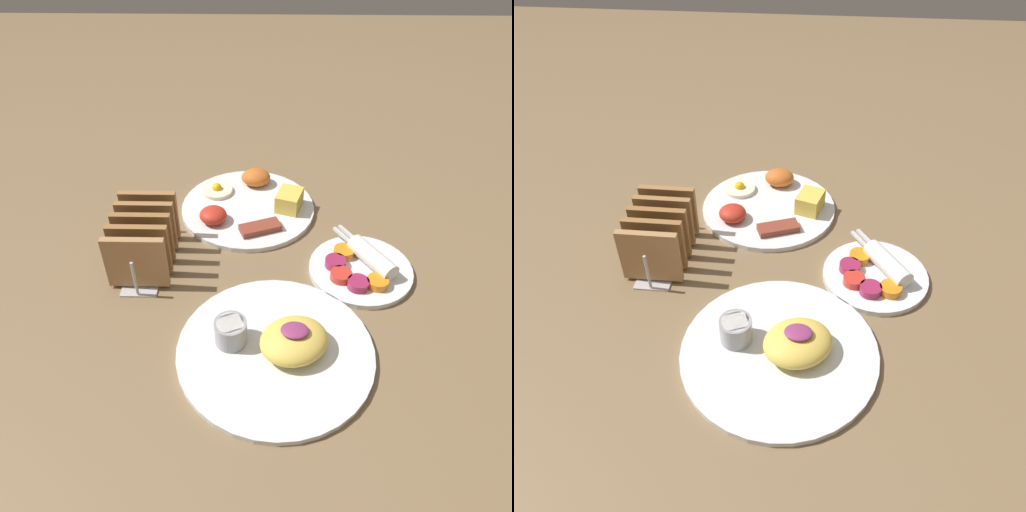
% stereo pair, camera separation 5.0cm
% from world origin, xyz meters
% --- Properties ---
extents(ground_plane, '(3.00, 3.00, 0.00)m').
position_xyz_m(ground_plane, '(0.00, 0.00, 0.00)').
color(ground_plane, brown).
extents(plate_breakfast, '(0.26, 0.26, 0.05)m').
position_xyz_m(plate_breakfast, '(-0.02, 0.18, 0.01)').
color(plate_breakfast, white).
rests_on(plate_breakfast, ground_plane).
extents(plate_condiments, '(0.18, 0.19, 0.04)m').
position_xyz_m(plate_condiments, '(0.17, -0.00, 0.01)').
color(plate_condiments, white).
rests_on(plate_condiments, ground_plane).
extents(plate_foreground, '(0.29, 0.29, 0.06)m').
position_xyz_m(plate_foreground, '(0.03, -0.18, 0.01)').
color(plate_foreground, white).
rests_on(plate_foreground, ground_plane).
extents(toast_rack, '(0.10, 0.18, 0.10)m').
position_xyz_m(toast_rack, '(-0.20, 0.02, 0.05)').
color(toast_rack, '#B7B7BC').
rests_on(toast_rack, ground_plane).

